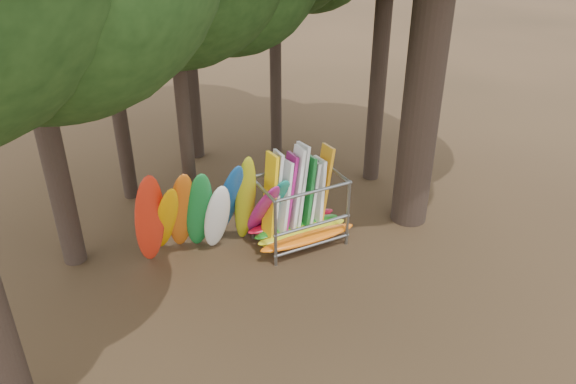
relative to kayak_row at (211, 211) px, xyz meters
name	(u,v)px	position (x,y,z in m)	size (l,w,h in m)	color
ground	(288,268)	(1.52, -1.57, -1.36)	(120.00, 120.00, 0.00)	#47331E
kayak_row	(211,211)	(0.00, 0.00, 0.00)	(4.27, 2.18, 3.16)	red
storage_rack	(299,212)	(2.39, -0.54, -0.39)	(2.94, 1.54, 2.88)	gray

